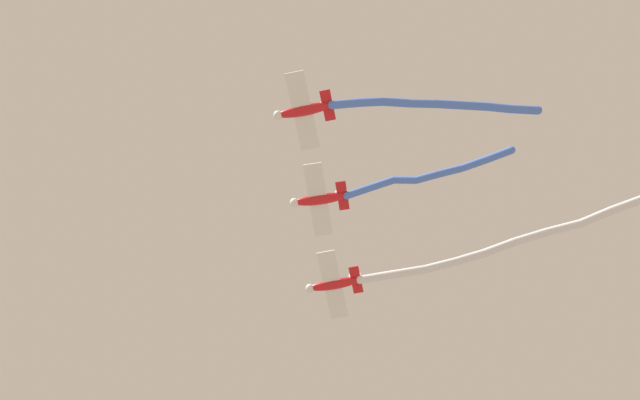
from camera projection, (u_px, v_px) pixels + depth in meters
airplane_lead at (333, 284)px, 91.66m from camera, size 7.35×5.60×1.81m
smoke_trail_lead at (515, 240)px, 89.80m from camera, size 5.00×30.03×1.99m
airplane_left_wing at (319, 199)px, 88.54m from camera, size 7.33×5.61×1.81m
smoke_trail_left_wing at (428, 175)px, 86.98m from camera, size 2.57×15.73×2.21m
airplane_right_wing at (303, 110)px, 84.87m from camera, size 7.35×5.60×1.81m
smoke_trail_right_wing at (435, 105)px, 84.33m from camera, size 8.59×16.65×1.88m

